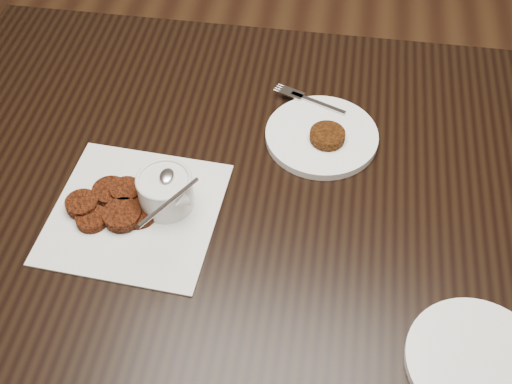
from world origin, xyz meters
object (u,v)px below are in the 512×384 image
Objects in this scene: table at (290,308)px; napkin at (135,213)px; sauce_ramekin at (163,178)px; plate_empty at (478,363)px; plate_with_patty at (322,133)px.

napkin is (-0.26, -0.08, 0.38)m from table.
table is 11.27× the size of sauce_ramekin.
napkin is at bearing -162.87° from table.
plate_empty is (0.53, -0.19, 0.01)m from napkin.
table is at bearing -100.48° from plate_with_patty.
sauce_ramekin is 0.62× the size of plate_with_patty.
napkin is at bearing 160.60° from plate_empty.
sauce_ramekin is 0.31m from plate_with_patty.
plate_with_patty reaches higher than plate_empty.
plate_empty reaches higher than napkin.
sauce_ramekin is (-0.21, -0.05, 0.44)m from table.
plate_empty is at bearing -58.63° from plate_with_patty.
napkin is 0.56m from plate_empty.
sauce_ramekin is 0.64× the size of plate_empty.
table is 0.46m from napkin.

